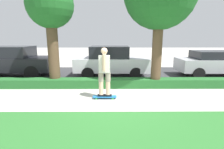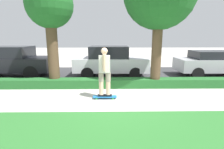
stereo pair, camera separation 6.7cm
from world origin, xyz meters
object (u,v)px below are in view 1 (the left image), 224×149
(skateboard, at_px, (105,97))
(parked_car_middle, at_px, (111,61))
(tree_near, at_px, (50,8))
(parked_car_rear, at_px, (214,63))
(parked_car_front, at_px, (12,61))
(skater_person, at_px, (104,71))

(skateboard, height_order, parked_car_middle, parked_car_middle)
(tree_near, relative_size, parked_car_middle, 1.10)
(parked_car_middle, xyz_separation_m, parked_car_rear, (5.67, -0.08, -0.10))
(parked_car_front, height_order, parked_car_rear, parked_car_front)
(skateboard, height_order, parked_car_rear, parked_car_rear)
(parked_car_front, relative_size, parked_car_rear, 1.15)
(skateboard, xyz_separation_m, tree_near, (-2.26, 1.64, 3.23))
(skateboard, xyz_separation_m, parked_car_middle, (0.23, 3.69, 0.77))
(parked_car_front, xyz_separation_m, parked_car_middle, (5.43, 0.10, -0.03))
(skater_person, relative_size, tree_near, 0.39)
(skateboard, xyz_separation_m, skater_person, (0.00, 0.00, 0.93))
(skateboard, relative_size, parked_car_rear, 0.22)
(parked_car_middle, bearing_deg, skateboard, -92.20)
(tree_near, xyz_separation_m, parked_car_front, (-2.94, 1.95, -2.43))
(tree_near, xyz_separation_m, parked_car_middle, (2.49, 2.05, -2.45))
(skateboard, bearing_deg, parked_car_front, 145.34)
(skater_person, xyz_separation_m, parked_car_rear, (5.91, 3.61, -0.26))
(skateboard, relative_size, tree_near, 0.19)
(skateboard, distance_m, parked_car_front, 6.37)
(parked_car_rear, bearing_deg, skater_person, -148.17)
(parked_car_front, bearing_deg, parked_car_middle, 2.08)
(tree_near, xyz_separation_m, parked_car_rear, (8.17, 1.97, -2.55))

